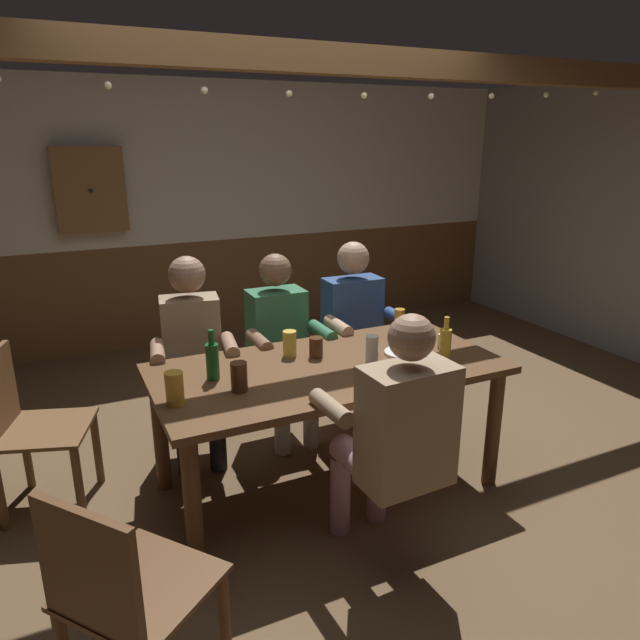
# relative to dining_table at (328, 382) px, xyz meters

# --- Properties ---
(ground_plane) EXTENTS (7.88, 7.88, 0.00)m
(ground_plane) POSITION_rel_dining_table_xyz_m (0.00, -0.02, -0.64)
(ground_plane) COLOR brown
(back_wall_upper) EXTENTS (6.57, 0.12, 1.42)m
(back_wall_upper) POSITION_rel_dining_table_xyz_m (0.00, 2.82, 1.04)
(back_wall_upper) COLOR beige
(back_wall_wainscot) EXTENTS (6.57, 0.12, 0.96)m
(back_wall_wainscot) POSITION_rel_dining_table_xyz_m (0.00, 2.82, -0.16)
(back_wall_wainscot) COLOR brown
(back_wall_wainscot) RESTS_ON ground_plane
(ceiling_beam) EXTENTS (5.91, 0.14, 0.16)m
(ceiling_beam) POSITION_rel_dining_table_xyz_m (0.00, 0.54, 1.67)
(ceiling_beam) COLOR brown
(dining_table) EXTENTS (1.85, 0.91, 0.73)m
(dining_table) POSITION_rel_dining_table_xyz_m (0.00, 0.00, 0.00)
(dining_table) COLOR brown
(dining_table) RESTS_ON ground_plane
(person_0) EXTENTS (0.52, 0.56, 1.23)m
(person_0) POSITION_rel_dining_table_xyz_m (-0.57, 0.69, 0.04)
(person_0) COLOR #997F60
(person_0) RESTS_ON ground_plane
(person_1) EXTENTS (0.50, 0.51, 1.20)m
(person_1) POSITION_rel_dining_table_xyz_m (-0.00, 0.69, 0.03)
(person_1) COLOR #33724C
(person_1) RESTS_ON ground_plane
(person_2) EXTENTS (0.53, 0.52, 1.23)m
(person_2) POSITION_rel_dining_table_xyz_m (0.55, 0.68, 0.04)
(person_2) COLOR #2D4C84
(person_2) RESTS_ON ground_plane
(person_3) EXTENTS (0.54, 0.55, 1.23)m
(person_3) POSITION_rel_dining_table_xyz_m (-0.00, -0.68, 0.03)
(person_3) COLOR #997F60
(person_3) RESTS_ON ground_plane
(chair_empty_near_right) EXTENTS (0.62, 0.62, 0.88)m
(chair_empty_near_right) POSITION_rel_dining_table_xyz_m (-1.20, -0.94, -0.16)
(chair_empty_near_right) COLOR brown
(chair_empty_near_right) RESTS_ON ground_plane
(chair_empty_near_left) EXTENTS (0.56, 0.56, 0.88)m
(chair_empty_near_left) POSITION_rel_dining_table_xyz_m (-1.48, 0.49, -0.16)
(chair_empty_near_left) COLOR brown
(chair_empty_near_left) RESTS_ON ground_plane
(table_candle) EXTENTS (0.04, 0.04, 0.08)m
(table_candle) POSITION_rel_dining_table_xyz_m (0.71, -0.03, 0.14)
(table_candle) COLOR #F9E08C
(table_candle) RESTS_ON dining_table
(plate_0) EXTENTS (0.20, 0.20, 0.01)m
(plate_0) POSITION_rel_dining_table_xyz_m (0.45, -0.03, 0.10)
(plate_0) COLOR white
(plate_0) RESTS_ON dining_table
(bottle_0) EXTENTS (0.06, 0.06, 0.25)m
(bottle_0) POSITION_rel_dining_table_xyz_m (0.60, -0.21, 0.20)
(bottle_0) COLOR gold
(bottle_0) RESTS_ON dining_table
(bottle_1) EXTENTS (0.07, 0.07, 0.26)m
(bottle_1) POSITION_rel_dining_table_xyz_m (-0.60, 0.08, 0.20)
(bottle_1) COLOR #195923
(bottle_1) RESTS_ON dining_table
(pint_glass_0) EXTENTS (0.08, 0.08, 0.14)m
(pint_glass_0) POSITION_rel_dining_table_xyz_m (-0.13, 0.22, 0.17)
(pint_glass_0) COLOR #E5C64C
(pint_glass_0) RESTS_ON dining_table
(pint_glass_1) EXTENTS (0.08, 0.08, 0.14)m
(pint_glass_1) POSITION_rel_dining_table_xyz_m (-0.53, -0.11, 0.17)
(pint_glass_1) COLOR #4C2D19
(pint_glass_1) RESTS_ON dining_table
(pint_glass_2) EXTENTS (0.08, 0.08, 0.16)m
(pint_glass_2) POSITION_rel_dining_table_xyz_m (-0.84, -0.13, 0.17)
(pint_glass_2) COLOR gold
(pint_glass_2) RESTS_ON dining_table
(pint_glass_3) EXTENTS (0.07, 0.07, 0.15)m
(pint_glass_3) POSITION_rel_dining_table_xyz_m (0.24, -0.06, 0.17)
(pint_glass_3) COLOR white
(pint_glass_3) RESTS_ON dining_table
(pint_glass_4) EXTENTS (0.08, 0.08, 0.11)m
(pint_glass_4) POSITION_rel_dining_table_xyz_m (-0.01, 0.14, 0.15)
(pint_glass_4) COLOR #4C2D19
(pint_glass_4) RESTS_ON dining_table
(pint_glass_5) EXTENTS (0.06, 0.06, 0.14)m
(pint_glass_5) POSITION_rel_dining_table_xyz_m (0.67, 0.34, 0.16)
(pint_glass_5) COLOR gold
(pint_glass_5) RESTS_ON dining_table
(wall_dart_cabinet) EXTENTS (0.56, 0.15, 0.70)m
(wall_dart_cabinet) POSITION_rel_dining_table_xyz_m (-0.89, 2.69, 0.83)
(wall_dart_cabinet) COLOR brown
(string_lights) EXTENTS (4.63, 0.04, 0.10)m
(string_lights) POSITION_rel_dining_table_xyz_m (-0.00, 0.49, 1.51)
(string_lights) COLOR #F9EAB2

